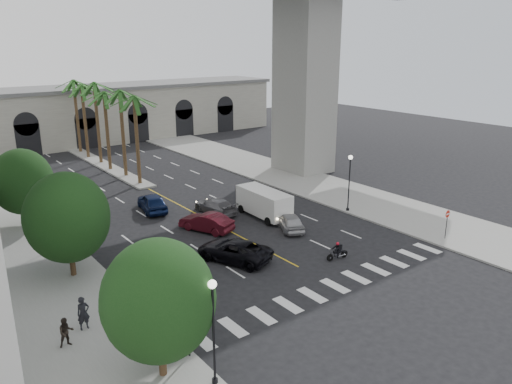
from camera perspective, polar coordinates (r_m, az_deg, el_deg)
name	(u,v)px	position (r m, az deg, el deg)	size (l,w,h in m)	color
ground	(319,277)	(34.03, 7.17, -9.66)	(140.00, 140.00, 0.00)	black
sidewalk_left	(24,258)	(40.06, -25.02, -6.86)	(8.00, 100.00, 0.15)	gray
sidewalk_right	(322,187)	(53.83, 7.57, 0.54)	(8.00, 100.00, 0.15)	gray
median	(106,166)	(65.07, -16.77, 2.86)	(2.00, 24.00, 0.20)	gray
pier_building	(61,117)	(80.24, -21.41, 8.02)	(71.00, 10.50, 8.50)	beige
bridge	(188,3)	(50.28, -7.77, 20.64)	(75.00, 13.00, 26.00)	gray
palm_a	(134,101)	(54.35, -13.74, 10.09)	(3.20, 3.20, 10.30)	#47331E
palm_b	(120,95)	(58.02, -15.30, 10.66)	(3.20, 3.20, 10.60)	#47331E
palm_c	(104,96)	(61.67, -16.97, 10.44)	(3.20, 3.20, 10.10)	#47331E
palm_d	(94,87)	(65.47, -18.00, 11.34)	(3.20, 3.20, 10.90)	#47331E
palm_e	(82,89)	(69.20, -19.31, 11.10)	(3.20, 3.20, 10.40)	#47331E
palm_f	(74,84)	(73.07, -20.12, 11.50)	(3.20, 3.20, 10.70)	#47331E
street_tree_near	(159,300)	(23.26, -11.06, -12.05)	(5.20, 5.20, 6.89)	#382616
street_tree_mid	(67,217)	(34.46, -20.78, -2.74)	(5.44, 5.44, 7.21)	#382616
street_tree_far	(22,182)	(45.77, -25.16, 1.07)	(5.04, 5.04, 6.68)	#382616
lamp_post_left_near	(213,324)	(22.79, -4.90, -14.77)	(0.40, 0.40, 5.35)	black
lamp_post_left_far	(65,204)	(40.67, -20.98, -1.28)	(0.40, 0.40, 5.35)	black
lamp_post_right	(349,178)	(45.83, 10.63, 1.56)	(0.40, 0.40, 5.35)	black
traffic_signal_near	(188,313)	(25.05, -7.81, -13.59)	(0.25, 0.18, 3.65)	black
traffic_signal_far	(151,283)	(28.21, -11.90, -10.12)	(0.25, 0.18, 3.65)	black
motorcycle_rider	(338,251)	(36.64, 9.36, -6.70)	(1.85, 0.50, 1.34)	black
car_a	(290,221)	(41.69, 3.89, -3.36)	(1.68, 4.18, 1.42)	#A0A0A4
car_b	(206,222)	(41.45, -5.70, -3.45)	(1.63, 4.67, 1.54)	#4B0F18
car_c	(234,250)	(35.95, -2.53, -6.67)	(2.55, 5.53, 1.54)	black
car_d	(215,206)	(45.61, -4.67, -1.59)	(1.94, 4.78, 1.39)	slate
car_e	(152,202)	(46.99, -11.78, -1.16)	(1.97, 4.90, 1.67)	#0E1C45
cargo_van	(264,202)	(44.31, 0.94, -1.18)	(2.45, 5.82, 2.46)	white
pedestrian_a	(83,313)	(29.16, -19.13, -12.96)	(0.69, 0.45, 1.88)	black
pedestrian_b	(66,332)	(28.08, -20.88, -14.74)	(0.77, 0.60, 1.59)	black
do_not_enter_sign	(447,218)	(41.80, 21.01, -2.84)	(0.61, 0.08, 2.50)	black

